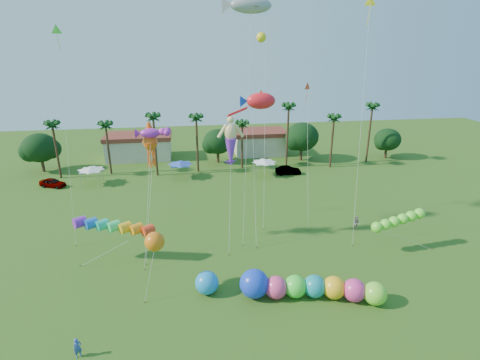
{
  "coord_description": "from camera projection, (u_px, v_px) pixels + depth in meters",
  "views": [
    {
      "loc": [
        -4.94,
        -23.09,
        21.16
      ],
      "look_at": [
        0.0,
        10.0,
        9.0
      ],
      "focal_mm": 28.0,
      "sensor_mm": 36.0,
      "label": 1
    }
  ],
  "objects": [
    {
      "name": "rainbow_tube",
      "position": [
        128.0,
        232.0,
        37.21
      ],
      "size": [
        8.87,
        4.25,
        4.16
      ],
      "color": "#F63C1B",
      "rests_on": "ground"
    },
    {
      "name": "ground",
      "position": [
        259.0,
        330.0,
        29.38
      ],
      "size": [
        160.0,
        160.0,
        0.0
      ],
      "primitive_type": "plane",
      "color": "#285116",
      "rests_on": "ground"
    },
    {
      "name": "blue_ball",
      "position": [
        207.0,
        283.0,
        33.49
      ],
      "size": [
        2.12,
        2.12,
        2.12
      ],
      "primitive_type": "sphere",
      "color": "#1886E0",
      "rests_on": "ground"
    },
    {
      "name": "car_b",
      "position": [
        288.0,
        170.0,
        64.41
      ],
      "size": [
        4.42,
        1.79,
        1.43
      ],
      "primitive_type": "imported",
      "rotation": [
        0.0,
        0.0,
        1.5
      ],
      "color": "#4C4C54",
      "rests_on": "ground"
    },
    {
      "name": "delta_kite_green",
      "position": [
        57.0,
        35.0,
        38.46
      ],
      "size": [
        1.2,
        5.14,
        23.12
      ],
      "color": "#4EEA37",
      "rests_on": "ground"
    },
    {
      "name": "shark_kite",
      "position": [
        251.0,
        5.0,
        39.12
      ],
      "size": [
        6.25,
        8.19,
        26.07
      ],
      "color": "gray",
      "rests_on": "ground"
    },
    {
      "name": "car_a",
      "position": [
        53.0,
        183.0,
        58.72
      ],
      "size": [
        4.44,
        3.11,
        1.4
      ],
      "primitive_type": "imported",
      "rotation": [
        0.0,
        0.0,
        1.18
      ],
      "color": "#4C4C54",
      "rests_on": "ground"
    },
    {
      "name": "delta_kite_yellow",
      "position": [
        370.0,
        6.0,
        37.87
      ],
      "size": [
        2.15,
        5.16,
        25.89
      ],
      "color": "yellow",
      "rests_on": "ground"
    },
    {
      "name": "tent_row",
      "position": [
        180.0,
        163.0,
        61.38
      ],
      "size": [
        31.0,
        4.0,
        0.6
      ],
      "color": "white",
      "rests_on": "ground"
    },
    {
      "name": "fish_kite",
      "position": [
        261.0,
        101.0,
        40.67
      ],
      "size": [
        5.0,
        6.08,
        16.37
      ],
      "color": "red",
      "rests_on": "ground"
    },
    {
      "name": "merman_kite",
      "position": [
        231.0,
        145.0,
        39.44
      ],
      "size": [
        2.42,
        4.53,
        13.74
      ],
      "color": "#EBCA85",
      "rests_on": "ground"
    },
    {
      "name": "spectator_a",
      "position": [
        78.0,
        348.0,
        26.66
      ],
      "size": [
        0.69,
        0.62,
        1.57
      ],
      "primitive_type": "imported",
      "rotation": [
        0.0,
        0.0,
        0.56
      ],
      "color": "#3050A9",
      "rests_on": "ground"
    },
    {
      "name": "spectator_b",
      "position": [
        356.0,
        223.0,
        44.9
      ],
      "size": [
        1.1,
        1.0,
        1.86
      ],
      "primitive_type": "imported",
      "rotation": [
        0.0,
        0.0,
        -0.4
      ],
      "color": "#AD9590",
      "rests_on": "ground"
    },
    {
      "name": "lobster_kite",
      "position": [
        150.0,
        133.0,
        37.69
      ],
      "size": [
        3.64,
        6.07,
        13.44
      ],
      "color": "purple",
      "rests_on": "ground"
    },
    {
      "name": "delta_kite_blue",
      "position": [
        266.0,
        4.0,
        41.23
      ],
      "size": [
        1.34,
        5.23,
        26.63
      ],
      "color": "blue",
      "rests_on": "ground"
    },
    {
      "name": "green_worm",
      "position": [
        377.0,
        227.0,
        39.3
      ],
      "size": [
        9.89,
        2.4,
        3.76
      ],
      "color": "#67EC34",
      "rests_on": "ground"
    },
    {
      "name": "orange_ball_kite",
      "position": [
        155.0,
        242.0,
        32.35
      ],
      "size": [
        2.18,
        2.54,
        5.96
      ],
      "color": "orange",
      "rests_on": "ground"
    },
    {
      "name": "delta_kite_red",
      "position": [
        308.0,
        90.0,
        43.77
      ],
      "size": [
        1.05,
        5.01,
        17.02
      ],
      "color": "red",
      "rests_on": "ground"
    },
    {
      "name": "tree_line",
      "position": [
        232.0,
        141.0,
        69.31
      ],
      "size": [
        69.46,
        8.91,
        11.0
      ],
      "color": "#3A2819",
      "rests_on": "ground"
    },
    {
      "name": "caterpillar_inflatable",
      "position": [
        306.0,
        287.0,
        32.81
      ],
      "size": [
        12.67,
        5.1,
        2.6
      ],
      "rotation": [
        0.0,
        0.0,
        -0.23
      ],
      "color": "#EE3E81",
      "rests_on": "ground"
    },
    {
      "name": "squid_kite",
      "position": [
        150.0,
        143.0,
        38.52
      ],
      "size": [
        1.97,
        5.44,
        13.86
      ],
      "color": "#E35212",
      "rests_on": "ground"
    },
    {
      "name": "buildings_row",
      "position": [
        195.0,
        146.0,
        74.74
      ],
      "size": [
        35.0,
        7.0,
        4.0
      ],
      "color": "beige",
      "rests_on": "ground"
    }
  ]
}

